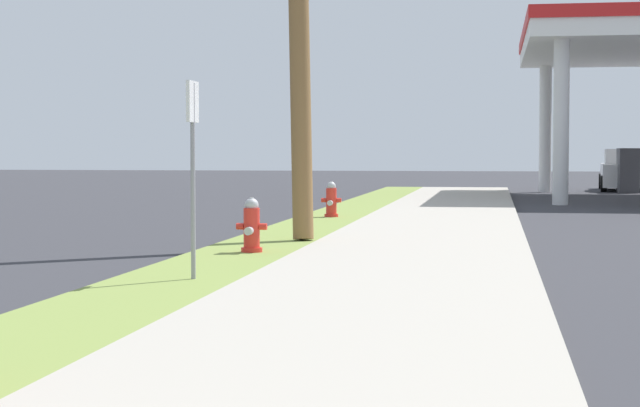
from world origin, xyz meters
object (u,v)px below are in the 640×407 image
street_sign_post (193,138)px  car_white_by_near_pump (626,172)px  fire_hydrant_third (331,201)px  fire_hydrant_second (252,228)px

street_sign_post → car_white_by_near_pump: street_sign_post is taller
street_sign_post → fire_hydrant_third: bearing=90.9°
car_white_by_near_pump → fire_hydrant_third: bearing=-112.6°
fire_hydrant_third → street_sign_post: bearing=-89.1°
fire_hydrant_second → car_white_by_near_pump: car_white_by_near_pump is taller
fire_hydrant_second → fire_hydrant_third: same height
fire_hydrant_third → street_sign_post: 11.11m
fire_hydrant_second → car_white_by_near_pump: (8.21, 27.90, 0.28)m
car_white_by_near_pump → fire_hydrant_second: bearing=-106.4°
street_sign_post → car_white_by_near_pump: 32.08m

